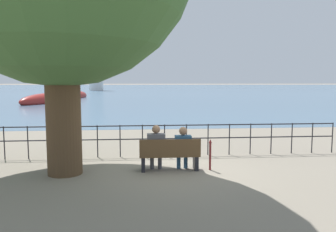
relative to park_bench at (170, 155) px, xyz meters
The scene contains 10 objects.
ground_plane 0.43m from the park_bench, 90.00° to the left, with size 1000.00×1000.00×0.00m, color gray.
harbor_water 157.99m from the park_bench, 90.00° to the left, with size 600.00×300.00×0.01m.
park_bench is the anchor object (origin of this frame).
seated_person_left 0.47m from the park_bench, 169.10° to the left, with size 0.49×0.35×1.27m.
seated_person_right 0.45m from the park_bench, 11.37° to the left, with size 0.45×0.35×1.21m.
promenade_railing 1.85m from the park_bench, 90.00° to the left, with size 11.71×0.04×1.05m.
closed_umbrella 1.13m from the park_bench, ahead, with size 0.09×0.09×0.87m.
sailboat_1 32.37m from the park_bench, 110.70° to the left, with size 5.12×9.04×11.39m.
sailboat_2 44.84m from the park_bench, 103.57° to the left, with size 3.21×7.01×12.26m.
harbor_lighthouse 92.60m from the park_bench, 98.47° to the left, with size 4.21×4.21×23.28m.
Camera 1 is at (-0.83, -8.87, 2.44)m, focal length 35.00 mm.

